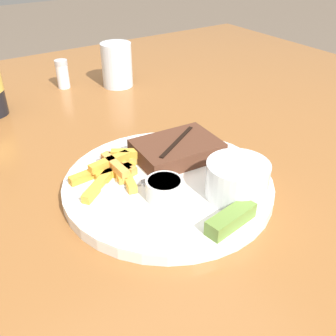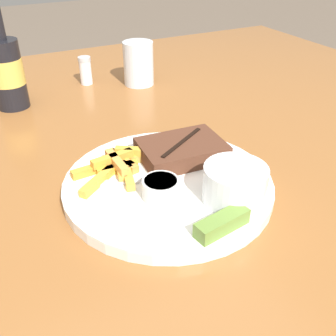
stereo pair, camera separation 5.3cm
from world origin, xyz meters
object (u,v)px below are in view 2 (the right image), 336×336
object	(u,v)px
coleslaw_cup	(235,182)
pickle_spear	(222,223)
beer_bottle	(6,70)
dipping_sauce_cup	(161,188)
drinking_glass	(138,63)
salt_shaker	(85,70)
dinner_plate	(168,185)
steak_portion	(182,150)
fork_utensil	(112,183)

from	to	relation	value
coleslaw_cup	pickle_spear	bearing A→B (deg)	-137.15
beer_bottle	coleslaw_cup	bearing A→B (deg)	-67.27
dipping_sauce_cup	pickle_spear	world-z (taller)	dipping_sauce_cup
drinking_glass	salt_shaker	distance (m)	0.13
dipping_sauce_cup	drinking_glass	world-z (taller)	drinking_glass
dinner_plate	pickle_spear	distance (m)	0.13
steak_portion	pickle_spear	world-z (taller)	steak_portion
dipping_sauce_cup	salt_shaker	world-z (taller)	salt_shaker
steak_portion	fork_utensil	size ratio (longest dim) A/B	1.03
fork_utensil	salt_shaker	size ratio (longest dim) A/B	2.00
coleslaw_cup	steak_portion	bearing A→B (deg)	94.30
drinking_glass	pickle_spear	bearing A→B (deg)	-103.30
drinking_glass	fork_utensil	bearing A→B (deg)	-118.29
dinner_plate	steak_portion	world-z (taller)	steak_portion
dinner_plate	pickle_spear	world-z (taller)	pickle_spear
pickle_spear	salt_shaker	xyz separation A→B (m)	(0.02, 0.61, 0.00)
dinner_plate	drinking_glass	bearing A→B (deg)	71.90
dinner_plate	salt_shaker	size ratio (longest dim) A/B	4.64
dinner_plate	pickle_spear	xyz separation A→B (m)	(0.01, -0.13, 0.02)
fork_utensil	drinking_glass	size ratio (longest dim) A/B	1.30
salt_shaker	coleslaw_cup	bearing A→B (deg)	-86.82
dipping_sauce_cup	beer_bottle	size ratio (longest dim) A/B	0.22
dipping_sauce_cup	drinking_glass	size ratio (longest dim) A/B	0.50
dinner_plate	dipping_sauce_cup	distance (m)	0.05
drinking_glass	coleslaw_cup	bearing A→B (deg)	-99.15
dinner_plate	pickle_spear	size ratio (longest dim) A/B	3.96
coleslaw_cup	salt_shaker	bearing A→B (deg)	93.18
coleslaw_cup	pickle_spear	xyz separation A→B (m)	(-0.05, -0.05, -0.02)
steak_portion	fork_utensil	bearing A→B (deg)	-170.86
dinner_plate	fork_utensil	world-z (taller)	fork_utensil
coleslaw_cup	drinking_glass	distance (m)	0.51
dinner_plate	dipping_sauce_cup	xyz separation A→B (m)	(-0.03, -0.03, 0.02)
steak_portion	coleslaw_cup	bearing A→B (deg)	-85.70
pickle_spear	fork_utensil	world-z (taller)	pickle_spear
pickle_spear	drinking_glass	size ratio (longest dim) A/B	0.76
dinner_plate	coleslaw_cup	size ratio (longest dim) A/B	3.58
fork_utensil	pickle_spear	bearing A→B (deg)	-41.52
coleslaw_cup	dinner_plate	bearing A→B (deg)	125.41
dipping_sauce_cup	drinking_glass	xyz separation A→B (m)	(0.17, 0.46, 0.02)
dipping_sauce_cup	pickle_spear	bearing A→B (deg)	-68.54
dinner_plate	coleslaw_cup	distance (m)	0.11
dinner_plate	steak_portion	xyz separation A→B (m)	(0.05, 0.05, 0.02)
dipping_sauce_cup	beer_bottle	world-z (taller)	beer_bottle
pickle_spear	beer_bottle	world-z (taller)	beer_bottle
dipping_sauce_cup	pickle_spear	xyz separation A→B (m)	(0.04, -0.09, -0.01)
dinner_plate	beer_bottle	size ratio (longest dim) A/B	1.35
dipping_sauce_cup	fork_utensil	distance (m)	0.08
steak_portion	salt_shaker	distance (m)	0.43
pickle_spear	beer_bottle	bearing A→B (deg)	106.42
steak_portion	salt_shaker	world-z (taller)	salt_shaker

